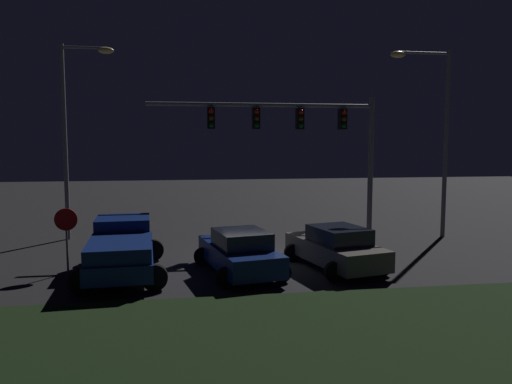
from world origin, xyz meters
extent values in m
plane|color=black|center=(0.00, 0.00, 0.00)|extent=(80.00, 80.00, 0.00)
cube|color=black|center=(0.00, -9.02, 0.05)|extent=(25.94, 7.03, 0.10)
cube|color=navy|center=(-4.90, -2.45, 0.68)|extent=(2.34, 5.52, 0.55)
cube|color=navy|center=(-4.97, -1.26, 1.38)|extent=(1.96, 2.01, 0.85)
cube|color=black|center=(-4.97, -1.26, 1.50)|extent=(1.85, 1.63, 0.51)
cube|color=navy|center=(-4.83, -3.53, 1.18)|extent=(2.11, 3.14, 0.45)
cylinder|color=black|center=(-6.05, -0.57, 0.40)|extent=(0.80, 0.22, 0.80)
cylinder|color=black|center=(-3.99, -0.44, 0.40)|extent=(0.80, 0.22, 0.80)
cylinder|color=black|center=(-5.80, -4.45, 0.40)|extent=(0.80, 0.22, 0.80)
cylinder|color=black|center=(-3.75, -4.33, 0.40)|extent=(0.80, 0.22, 0.80)
cube|color=navy|center=(-0.99, -2.74, 0.61)|extent=(2.60, 4.66, 0.70)
cube|color=black|center=(-0.94, -2.99, 1.23)|extent=(1.95, 2.27, 0.55)
cylinder|color=black|center=(-2.18, -1.45, 0.32)|extent=(0.64, 0.22, 0.64)
cylinder|color=black|center=(-0.37, -1.10, 0.32)|extent=(0.64, 0.22, 0.64)
cylinder|color=black|center=(-1.61, -4.39, 0.32)|extent=(0.64, 0.22, 0.64)
cylinder|color=black|center=(0.20, -4.04, 0.32)|extent=(0.64, 0.22, 0.64)
cube|color=#514C47|center=(2.44, -2.56, 0.61)|extent=(2.76, 4.70, 0.70)
cube|color=black|center=(2.50, -2.80, 1.23)|extent=(2.02, 2.31, 0.55)
cylinder|color=black|center=(1.20, -1.31, 0.32)|extent=(0.64, 0.22, 0.64)
cylinder|color=black|center=(2.99, -0.89, 0.32)|extent=(0.64, 0.22, 0.64)
cylinder|color=black|center=(1.89, -4.23, 0.32)|extent=(0.64, 0.22, 0.64)
cylinder|color=black|center=(3.68, -3.80, 0.32)|extent=(0.64, 0.22, 0.64)
cylinder|color=slate|center=(5.84, 2.79, 3.25)|extent=(0.24, 0.24, 6.50)
cylinder|color=slate|center=(0.74, 2.79, 6.10)|extent=(10.20, 0.18, 0.18)
cube|color=black|center=(4.44, 2.79, 5.50)|extent=(0.32, 0.44, 0.95)
sphere|color=red|center=(4.44, 2.56, 5.80)|extent=(0.22, 0.22, 0.22)
sphere|color=#59380A|center=(4.44, 2.56, 5.50)|extent=(0.22, 0.22, 0.22)
sphere|color=#0C4719|center=(4.44, 2.56, 5.20)|extent=(0.22, 0.22, 0.22)
cube|color=black|center=(2.44, 2.79, 5.50)|extent=(0.32, 0.44, 0.95)
sphere|color=red|center=(2.44, 2.56, 5.80)|extent=(0.22, 0.22, 0.22)
sphere|color=#59380A|center=(2.44, 2.56, 5.50)|extent=(0.22, 0.22, 0.22)
sphere|color=#0C4719|center=(2.44, 2.56, 5.20)|extent=(0.22, 0.22, 0.22)
cube|color=black|center=(0.44, 2.79, 5.50)|extent=(0.32, 0.44, 0.95)
sphere|color=red|center=(0.44, 2.56, 5.80)|extent=(0.22, 0.22, 0.22)
sphere|color=#59380A|center=(0.44, 2.56, 5.50)|extent=(0.22, 0.22, 0.22)
sphere|color=#0C4719|center=(0.44, 2.56, 5.20)|extent=(0.22, 0.22, 0.22)
cube|color=black|center=(-1.56, 2.79, 5.50)|extent=(0.32, 0.44, 0.95)
sphere|color=red|center=(-1.56, 2.56, 5.80)|extent=(0.22, 0.22, 0.22)
sphere|color=#59380A|center=(-1.56, 2.56, 5.50)|extent=(0.22, 0.22, 0.22)
sphere|color=#0C4719|center=(-1.56, 2.56, 5.20)|extent=(0.22, 0.22, 0.22)
cylinder|color=slate|center=(-8.07, 4.37, 4.41)|extent=(0.20, 0.20, 8.81)
cylinder|color=slate|center=(-7.11, 4.37, 8.66)|extent=(1.91, 0.12, 0.12)
ellipsoid|color=#F9CC72|center=(-6.16, 4.37, 8.56)|extent=(0.70, 0.44, 0.30)
cylinder|color=slate|center=(9.30, 2.32, 4.31)|extent=(0.20, 0.20, 8.63)
cylinder|color=slate|center=(8.06, 2.32, 8.48)|extent=(2.49, 0.12, 0.12)
ellipsoid|color=#F9CC72|center=(6.81, 2.32, 8.38)|extent=(0.70, 0.44, 0.30)
cylinder|color=slate|center=(-6.78, -1.83, 1.10)|extent=(0.07, 0.07, 2.20)
cylinder|color=#B20C0F|center=(-6.78, -1.86, 1.85)|extent=(0.76, 0.03, 0.76)
camera|label=1|loc=(-2.94, -19.11, 4.43)|focal=34.65mm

